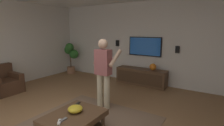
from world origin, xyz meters
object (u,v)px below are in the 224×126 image
Objects in this scene: bowl at (75,109)px; remote_black at (77,104)px; armchair at (4,84)px; tv at (145,46)px; vase_round at (153,67)px; wall_speaker_left at (177,50)px; person_standing at (104,69)px; wall_speaker_right at (117,43)px; media_console at (141,77)px; potted_plant_tall at (71,54)px; coffee_table at (74,120)px; remote_white at (59,122)px; remote_grey at (63,120)px.

remote_black is (0.26, 0.20, -0.05)m from bowl.
armchair is 0.71× the size of tv.
vase_round is 0.92m from wall_speaker_left.
person_standing reaches higher than armchair.
person_standing is at bearing 9.21° from bowl.
vase_round is at bearing -99.65° from wall_speaker_right.
person_standing reaches higher than media_console.
potted_plant_tall is 4.22m from remote_black.
tv is 3.36m from remote_black.
coffee_table is 0.43m from remote_black.
potted_plant_tall is (-0.15, 3.14, 0.58)m from media_console.
media_console is (3.35, 0.18, -0.02)m from coffee_table.
remote_white is at bearing -174.40° from bowl.
person_standing reaches higher than potted_plant_tall.
person_standing is at bearing 10.45° from coffee_table.
remote_white is at bearing 176.54° from vase_round.
remote_grey is 0.68× the size of wall_speaker_right.
potted_plant_tall reaches higher than bowl.
person_standing is (1.22, 0.22, 0.64)m from coffee_table.
vase_round is (3.35, -0.22, 0.36)m from coffee_table.
person_standing reaches higher than tv.
remote_black is at bearing 179.42° from person_standing.
person_standing is at bearing -13.43° from remote_black.
armchair is 5.47× the size of remote_black.
remote_white is 4.09m from wall_speaker_left.
bowl is (0.09, 0.04, 0.16)m from coffee_table.
remote_white is (-3.50, -3.32, -0.44)m from potted_plant_tall.
remote_grey is (-0.32, -0.04, -0.05)m from bowl.
person_standing reaches higher than remote_black.
remote_black is at bearing 160.98° from wall_speaker_left.
coffee_table is 3.96m from wall_speaker_right.
bowl is at bearing 2.42° from media_console.
remote_grey is (-3.58, -0.18, 0.14)m from media_console.
remote_black is 0.63m from remote_grey.
armchair is at bearing -179.13° from potted_plant_tall.
armchair reaches higher than coffee_table.
media_console is at bearing -87.23° from potted_plant_tall.
armchair is 3.91m from wall_speaker_right.
potted_plant_tall is 4.53m from bowl.
tv is at bearing 58.82° from vase_round.
wall_speaker_right is (0.25, 1.09, 1.08)m from media_console.
person_standing is 1.02m from remote_black.
potted_plant_tall is at bearing 101.20° from wall_speaker_right.
remote_white is at bearing -12.70° from armchair.
vase_round is (-0.24, -0.40, -0.62)m from tv.
wall_speaker_left is (0.25, -1.06, 0.96)m from media_console.
person_standing is at bearing -1.22° from media_console.
person_standing reaches higher than remote_grey.
remote_white is 1.00× the size of remote_black.
potted_plant_tall is at bearing -82.88° from tv.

